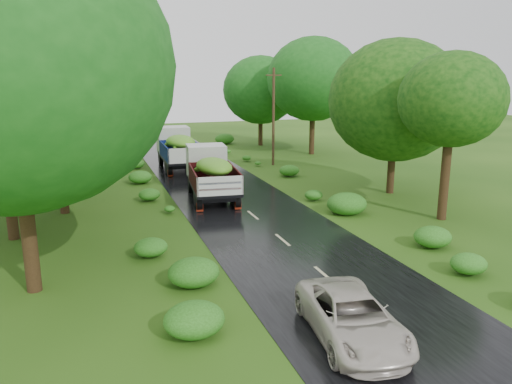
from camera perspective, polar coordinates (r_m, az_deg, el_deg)
name	(u,v)px	position (r m, az deg, el deg)	size (l,w,h in m)	color
ground	(389,329)	(14.86, 14.98, -14.91)	(120.00, 120.00, 0.00)	#1D420E
road	(313,265)	(18.79, 6.48, -8.29)	(6.50, 80.00, 0.02)	black
road_lines	(302,256)	(19.63, 5.24, -7.25)	(0.12, 69.60, 0.00)	#BFB78C
truck_near	(211,171)	(28.27, -5.20, 2.43)	(2.98, 6.75, 2.75)	black
truck_far	(177,146)	(37.48, -8.97, 5.16)	(2.55, 6.90, 2.88)	black
car	(352,317)	(13.87, 10.89, -13.85)	(2.06, 4.47, 1.24)	beige
utility_pole	(273,116)	(38.06, 2.01, 8.68)	(1.28, 0.29, 7.32)	#382616
trees_left	(40,79)	(31.84, -23.44, 11.76)	(6.40, 34.02, 9.14)	black
trees_right	(327,90)	(37.88, 8.08, 11.43)	(6.32, 30.24, 8.20)	black
shrubs	(241,199)	(26.69, -1.72, -0.84)	(11.90, 44.00, 0.70)	#245C15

